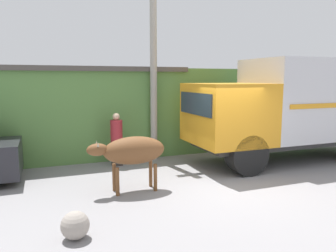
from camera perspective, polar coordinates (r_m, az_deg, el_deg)
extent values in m
plane|color=gray|center=(8.85, 10.39, -9.92)|extent=(60.00, 60.00, 0.00)
cube|color=#568442|center=(14.54, -3.20, 3.54)|extent=(32.00, 6.31, 3.10)
cube|color=#99ADB7|center=(12.04, -12.96, 2.07)|extent=(5.95, 2.40, 2.98)
cube|color=#4C4742|center=(11.98, -13.21, 9.55)|extent=(6.25, 2.70, 0.16)
cube|color=#2D2D2D|center=(11.81, 20.64, -2.33)|extent=(6.59, 1.90, 0.18)
cube|color=orange|center=(10.18, 10.30, 2.16)|extent=(2.15, 2.37, 1.83)
cube|color=#232D38|center=(9.63, 4.76, 3.89)|extent=(0.04, 2.02, 0.64)
cube|color=#BCBCC1|center=(12.39, 24.70, 4.39)|extent=(5.01, 2.37, 2.59)
cylinder|color=black|center=(9.65, 13.54, -4.85)|extent=(1.18, 0.52, 1.18)
ellipsoid|color=brown|center=(7.99, -5.88, -4.24)|extent=(1.52, 0.68, 0.68)
ellipsoid|color=brown|center=(7.79, -12.19, -4.06)|extent=(0.50, 0.29, 0.29)
cone|color=#B7AD93|center=(7.65, -12.09, -3.16)|extent=(0.06, 0.06, 0.11)
cone|color=#B7AD93|center=(7.87, -12.36, -2.85)|extent=(0.06, 0.06, 0.11)
cylinder|color=brown|center=(7.88, -8.79, -9.57)|extent=(0.09, 0.09, 0.68)
cylinder|color=brown|center=(8.23, -9.35, -8.81)|extent=(0.09, 0.09, 0.68)
cylinder|color=brown|center=(8.12, -2.22, -8.94)|extent=(0.09, 0.09, 0.68)
cylinder|color=brown|center=(8.46, -3.04, -8.24)|extent=(0.09, 0.09, 0.68)
cube|color=#38332D|center=(10.51, -8.88, -4.76)|extent=(0.33, 0.22, 0.78)
cylinder|color=maroon|center=(10.38, -8.96, -0.84)|extent=(0.39, 0.39, 0.68)
sphere|color=#DBB28E|center=(10.32, -9.02, 1.63)|extent=(0.22, 0.22, 0.22)
cylinder|color=#9E998E|center=(11.01, -2.55, 11.82)|extent=(0.23, 0.23, 6.85)
sphere|color=gray|center=(6.07, -15.87, -16.30)|extent=(0.49, 0.49, 0.49)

